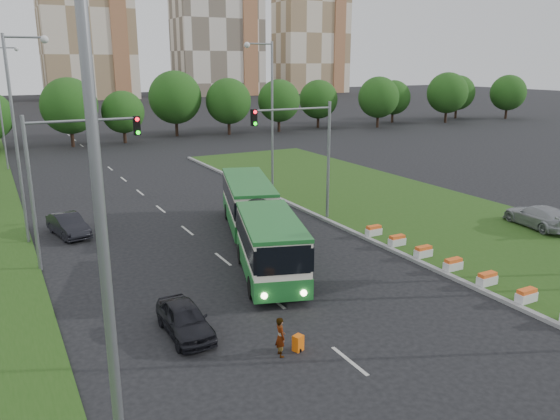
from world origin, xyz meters
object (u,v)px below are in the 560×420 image
car_left_far (68,225)px  pedestrian (280,337)px  shopping_trolley (298,343)px  traffic_mast_median (308,143)px  car_left_near (185,319)px  articulated_bus (253,220)px  traffic_mast_left (63,166)px  car_median (538,216)px

car_left_far → pedestrian: bearing=-87.4°
shopping_trolley → pedestrian: bearing=160.3°
shopping_trolley → traffic_mast_median: bearing=37.8°
car_left_near → car_left_far: (-2.26, 15.70, 0.03)m
articulated_bus → shopping_trolley: 11.93m
traffic_mast_left → shopping_trolley: 15.63m
traffic_mast_median → pedestrian: 18.08m
traffic_mast_left → shopping_trolley: (6.10, -13.47, -5.04)m
traffic_mast_median → articulated_bus: (-5.53, -3.16, -3.65)m
car_left_near → articulated_bus: bearing=49.9°
car_median → pedestrian: (-22.14, -6.03, -0.11)m
traffic_mast_median → car_left_far: traffic_mast_median is taller
traffic_mast_left → pedestrian: traffic_mast_left is taller
articulated_bus → pedestrian: 12.14m
articulated_bus → car_median: (17.86, -5.29, -0.83)m
car_left_far → shopping_trolley: size_ratio=6.78×
traffic_mast_left → articulated_bus: 10.52m
car_left_near → car_left_far: bearing=98.4°
pedestrian → shopping_trolley: 0.88m
articulated_bus → car_left_near: articulated_bus is taller
car_left_near → shopping_trolley: size_ratio=6.23×
traffic_mast_left → car_left_near: traffic_mast_left is taller
traffic_mast_median → car_left_far: size_ratio=1.91×
traffic_mast_median → traffic_mast_left: same height
car_left_far → traffic_mast_left: bearing=-107.2°
articulated_bus → car_median: 18.65m
car_left_near → car_median: bearing=6.6°
traffic_mast_median → articulated_bus: size_ratio=0.47×
car_left_near → traffic_mast_median: bearing=42.4°
car_left_far → articulated_bus: bearing=-51.6°
traffic_mast_left → shopping_trolley: size_ratio=12.96×
articulated_bus → car_left_near: size_ratio=4.39×
pedestrian → shopping_trolley: pedestrian is taller
car_median → shopping_trolley: (-21.39, -6.03, -0.57)m
traffic_mast_left → articulated_bus: (9.63, -2.16, -3.65)m
articulated_bus → traffic_mast_left: bearing=-174.6°
traffic_mast_left → car_left_far: (0.53, 5.45, -4.66)m
traffic_mast_left → traffic_mast_median: bearing=3.8°
car_median → shopping_trolley: car_median is taller
articulated_bus → shopping_trolley: bearing=-89.3°
traffic_mast_median → shopping_trolley: traffic_mast_median is taller
pedestrian → articulated_bus: bearing=-12.8°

